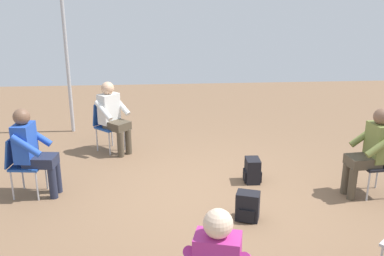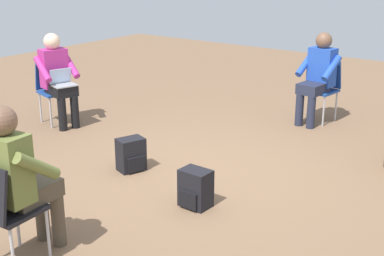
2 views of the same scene
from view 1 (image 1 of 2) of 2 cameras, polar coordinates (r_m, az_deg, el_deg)
name	(u,v)px [view 1 (image 1 of 2)]	position (r m, az deg, el deg)	size (l,w,h in m)	color
ground_plane	(215,197)	(5.97, 3.09, -9.21)	(14.90, 14.90, 0.00)	brown
chair_west	(381,161)	(6.39, 23.84, -4.03)	(0.47, 0.43, 0.85)	black
chair_southeast	(107,123)	(7.63, -11.26, 0.66)	(0.58, 0.58, 0.85)	#1E4799
chair_east	(22,161)	(6.28, -21.74, -4.15)	(0.48, 0.44, 0.85)	#1E4799
person_in_white	(113,114)	(7.45, -10.53, 1.87)	(0.63, 0.63, 1.24)	#4C4233
person_in_blue	(32,148)	(6.14, -20.53, -2.50)	(0.55, 0.53, 1.24)	#23283D
person_in_olive	(371,148)	(6.24, 22.78, -2.47)	(0.54, 0.52, 1.24)	#4C4233
backpack_near_laptop_user	(248,208)	(5.41, 7.42, -10.48)	(0.33, 0.30, 0.36)	black
backpack_by_empty_chair	(252,172)	(6.41, 8.05, -5.79)	(0.26, 0.29, 0.36)	black
tent_pole_far	(67,62)	(8.63, -16.29, 8.41)	(0.07, 0.07, 2.78)	#B2B2B7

